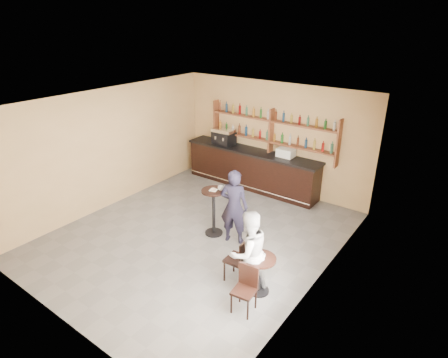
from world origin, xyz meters
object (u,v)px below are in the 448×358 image
Objects in this scene: cafe_table at (259,275)px; man_main at (234,207)px; espresso_machine at (224,136)px; bar_counter at (251,169)px; chair_south at (244,291)px; pastry_case at (286,153)px; patron_second at (248,252)px; pedestal_table at (214,212)px; chair_west at (237,259)px.

man_main is at bearing 140.29° from cafe_table.
espresso_machine is 0.38× the size of man_main.
bar_counter is at bearing -82.00° from man_main.
espresso_machine is at bearing 133.39° from cafe_table.
espresso_machine is at bearing 123.17° from chair_south.
espresso_machine is 5.59m from cafe_table.
man_main is at bearing -64.87° from bar_counter.
bar_counter is 1.34m from pastry_case.
espresso_machine is at bearing 180.00° from bar_counter.
man_main is (0.21, -2.83, -0.42)m from pastry_case.
bar_counter is at bearing 5.77° from espresso_machine.
cafe_table is (1.61, -3.99, -0.94)m from pastry_case.
patron_second reaches higher than cafe_table.
espresso_machine is at bearing -177.57° from pastry_case.
cafe_table is (1.97, -1.14, -0.20)m from pedestal_table.
patron_second is (2.51, -4.07, 0.25)m from bar_counter.
espresso_machine is at bearing 122.27° from pedestal_table.
chair_south is at bearing 51.47° from patron_second.
espresso_machine is 0.59× the size of pedestal_table.
espresso_machine is (-1.05, 0.00, 0.83)m from bar_counter.
espresso_machine reaches higher than pedestal_table.
pastry_case is at bearing 5.77° from espresso_machine.
pastry_case is at bearing -167.72° from chair_west.
pastry_case is (2.16, 0.00, -0.10)m from espresso_machine.
cafe_table is 0.46× the size of patron_second.
cafe_table is at bearing 123.17° from man_main.
pedestal_table is at bearing -130.27° from chair_west.
cafe_table is 0.56m from chair_west.
pedestal_table is at bearing -51.96° from espresso_machine.
bar_counter is 6.33× the size of espresso_machine.
espresso_machine is 2.17m from pastry_case.
bar_counter is at bearing -123.64° from patron_second.
patron_second is at bearing -160.84° from cafe_table.
bar_counter reaches higher than chair_west.
cafe_table is (1.40, -1.16, -0.51)m from man_main.
pedestal_table is at bearing 132.67° from chair_south.
espresso_machine is 3.47m from pedestal_table.
pedestal_table is 0.69× the size of patron_second.
pastry_case is at bearing 111.96° from cafe_table.
pastry_case reaches higher than pedestal_table.
man_main is at bearing -83.38° from pastry_case.
patron_second is at bearing 66.75° from chair_west.
bar_counter reaches higher than chair_south.
pedestal_table is (1.80, -2.85, -0.84)m from espresso_machine.
chair_south is at bearing -85.24° from cafe_table.
pastry_case is (1.12, 0.00, 0.73)m from bar_counter.
pedestal_table reaches higher than chair_south.
man_main is 1.07× the size of patron_second.
pastry_case is at bearing -102.93° from man_main.
bar_counter is 3.75× the size of pedestal_table.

